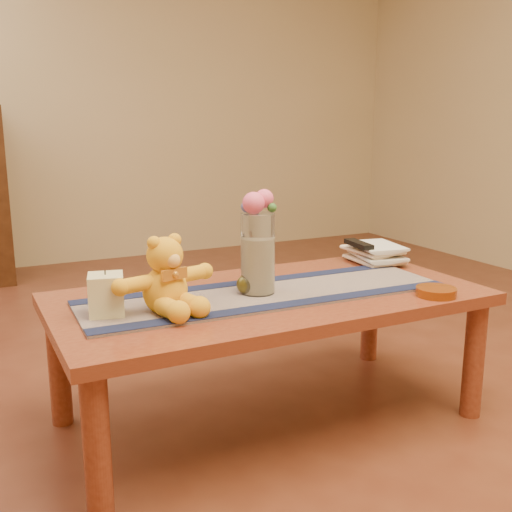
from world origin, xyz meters
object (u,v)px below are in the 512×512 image
teddy_bear (165,275)px  book_bottom (357,262)px  glass_vase (258,254)px  pillar_candle (106,294)px  bronze_ball (246,284)px  amber_dish (436,292)px  tv_remote (359,244)px

teddy_bear → book_bottom: size_ratio=1.40×
glass_vase → book_bottom: glass_vase is taller
teddy_bear → glass_vase: size_ratio=1.20×
pillar_candle → bronze_ball: bearing=1.5°
glass_vase → amber_dish: bearing=-27.8°
pillar_candle → glass_vase: size_ratio=0.45×
teddy_bear → tv_remote: bearing=1.0°
glass_vase → book_bottom: 0.59m
pillar_candle → tv_remote: pillar_candle is taller
glass_vase → book_bottom: size_ratio=1.17×
teddy_bear → book_bottom: 0.91m
glass_vase → tv_remote: glass_vase is taller
teddy_bear → amber_dish: 0.87m
glass_vase → book_bottom: (0.54, 0.21, -0.13)m
book_bottom → teddy_bear: bearing=-160.5°
glass_vase → amber_dish: glass_vase is taller
teddy_bear → glass_vase: glass_vase is taller
book_bottom → tv_remote: (-0.00, -0.01, 0.07)m
bronze_ball → book_bottom: bearing=19.0°
pillar_candle → glass_vase: 0.50m
teddy_bear → book_bottom: (0.87, 0.24, -0.10)m
book_bottom → bronze_ball: bearing=-157.2°
teddy_bear → pillar_candle: bearing=155.2°
glass_vase → bronze_ball: glass_vase is taller
glass_vase → bronze_ball: (-0.04, 0.01, -0.10)m
glass_vase → teddy_bear: bearing=-173.5°
teddy_bear → pillar_candle: size_ratio=2.66×
bronze_ball → tv_remote: size_ratio=0.39×
glass_vase → bronze_ball: bearing=171.3°
teddy_bear → book_bottom: bearing=1.6°
teddy_bear → tv_remote: teddy_bear is taller
glass_vase → tv_remote: 0.58m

